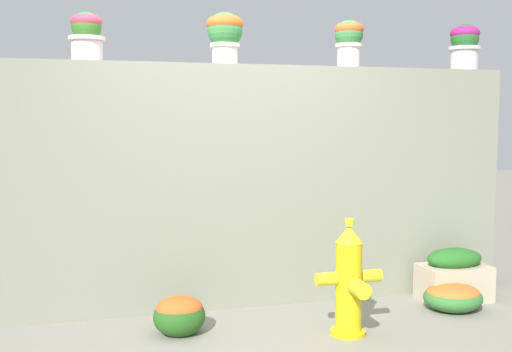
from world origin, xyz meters
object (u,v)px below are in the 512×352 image
Objects in this scene: potted_plant_1 at (87,34)px; potted_plant_4 at (465,44)px; flower_bush_left at (179,314)px; planter_box at (454,275)px; flower_bush_right at (453,296)px; potted_plant_2 at (225,33)px; potted_plant_3 at (349,39)px; fire_hydrant at (349,282)px.

potted_plant_4 is at bearing -0.06° from potted_plant_1.
planter_box is (2.40, 0.22, 0.07)m from flower_bush_left.
flower_bush_right is at bearing -125.66° from potted_plant_4.
potted_plant_1 reaches higher than flower_bush_right.
potted_plant_2 reaches higher than planter_box.
potted_plant_4 is 2.09m from planter_box.
potted_plant_3 is at bearing 178.11° from potted_plant_4.
flower_bush_left is (-1.60, -0.69, -2.10)m from potted_plant_3.
potted_plant_4 is at bearing -0.90° from potted_plant_2.
potted_plant_2 is (1.10, 0.03, 0.06)m from potted_plant_1.
potted_plant_3 reaches higher than fire_hydrant.
potted_plant_3 is at bearing 149.82° from planter_box.
fire_hydrant is at bearing -155.72° from planter_box.
potted_plant_2 is at bearing 166.30° from planter_box.
potted_plant_3 is 0.49× the size of fire_hydrant.
potted_plant_2 is 1.14× the size of flower_bush_left.
potted_plant_1 is 1.10m from potted_plant_2.
potted_plant_4 is at bearing 13.50° from flower_bush_left.
flower_bush_left is 2.24m from flower_bush_right.
potted_plant_3 reaches higher than flower_bush_left.
potted_plant_2 is 1.11m from potted_plant_3.
flower_bush_right is (1.75, -0.70, -2.15)m from potted_plant_2.
potted_plant_2 is 2.25m from fire_hydrant.
potted_plant_2 is at bearing -179.88° from potted_plant_3.
potted_plant_3 is at bearing 0.87° from potted_plant_1.
potted_plant_3 is 2.73m from flower_bush_left.
potted_plant_1 is 0.92× the size of potted_plant_3.
potted_plant_1 is 3.60m from flower_bush_right.
potted_plant_2 is 2.84m from planter_box.
fire_hydrant is at bearing -28.75° from potted_plant_1.
potted_plant_3 reaches higher than flower_bush_right.
fire_hydrant is 1.25m from flower_bush_left.
flower_bush_left reaches higher than flower_bush_right.
potted_plant_3 reaches higher than potted_plant_1.
planter_box is at bearing -126.56° from potted_plant_4.
flower_bush_right is (2.85, -0.67, -2.10)m from potted_plant_1.
potted_plant_2 is 0.89× the size of flower_bush_right.
potted_plant_4 reaches higher than potted_plant_3.
potted_plant_1 is at bearing 132.78° from flower_bush_left.
flower_bush_right is at bearing -123.94° from planter_box.
potted_plant_1 is 2.74m from fire_hydrant.
flower_bush_left is at bearing -156.62° from potted_plant_3.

